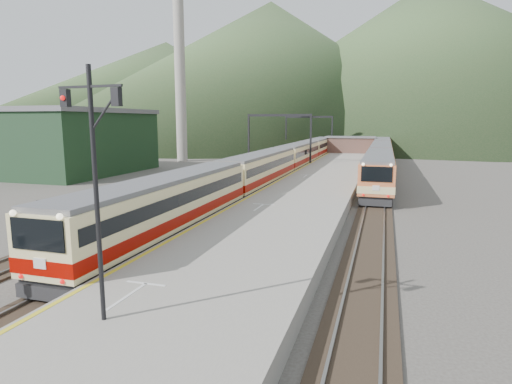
% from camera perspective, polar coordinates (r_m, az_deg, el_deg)
% --- Properties ---
extents(track_main, '(2.60, 200.00, 0.23)m').
position_cam_1_polar(track_main, '(48.07, 2.10, 1.19)').
color(track_main, black).
rests_on(track_main, ground).
extents(track_far, '(2.60, 200.00, 0.23)m').
position_cam_1_polar(track_far, '(49.56, -3.50, 1.43)').
color(track_far, black).
rests_on(track_far, ground).
extents(track_second, '(2.60, 200.00, 0.23)m').
position_cam_1_polar(track_second, '(46.54, 15.93, 0.56)').
color(track_second, black).
rests_on(track_second, ground).
extents(platform, '(8.00, 100.00, 1.00)m').
position_cam_1_polar(platform, '(44.96, 8.37, 1.08)').
color(platform, gray).
rests_on(platform, ground).
extents(gantry_near, '(9.55, 0.25, 8.00)m').
position_cam_1_polar(gantry_near, '(62.83, 3.10, 8.17)').
color(gantry_near, black).
rests_on(gantry_near, ground).
extents(gantry_far, '(9.55, 0.25, 8.00)m').
position_cam_1_polar(gantry_far, '(87.32, 7.05, 8.45)').
color(gantry_far, black).
rests_on(gantry_far, ground).
extents(warehouse, '(14.50, 20.50, 8.60)m').
position_cam_1_polar(warehouse, '(62.59, -23.16, 6.26)').
color(warehouse, '#163318').
rests_on(warehouse, ground).
extents(smokestack, '(1.80, 1.80, 30.00)m').
position_cam_1_polar(smokestack, '(76.50, -10.10, 15.32)').
color(smokestack, '#9E998E').
rests_on(smokestack, ground).
extents(station_shed, '(9.40, 4.40, 3.10)m').
position_cam_1_polar(station_shed, '(84.38, 12.46, 6.22)').
color(station_shed, brown).
rests_on(station_shed, platform).
extents(hill_a, '(180.00, 180.00, 60.00)m').
position_cam_1_polar(hill_a, '(204.13, 1.99, 15.89)').
color(hill_a, '#2F4F29').
rests_on(hill_a, ground).
extents(hill_b, '(220.00, 220.00, 75.00)m').
position_cam_1_polar(hill_b, '(238.67, 21.87, 16.11)').
color(hill_b, '#2F4F29').
rests_on(hill_b, ground).
extents(hill_d, '(200.00, 200.00, 55.00)m').
position_cam_1_polar(hill_d, '(279.98, -11.72, 13.43)').
color(hill_d, '#2F4F29').
rests_on(hill_d, ground).
extents(main_train, '(2.88, 78.90, 3.51)m').
position_cam_1_polar(main_train, '(53.30, 3.66, 4.06)').
color(main_train, beige).
rests_on(main_train, track_main).
extents(second_train, '(2.90, 59.44, 3.54)m').
position_cam_1_polar(second_train, '(64.58, 16.31, 4.65)').
color(second_train, '#D8703E').
rests_on(second_train, track_second).
extents(signal_mast, '(2.20, 0.35, 7.48)m').
position_cam_1_polar(signal_mast, '(13.07, -20.70, 2.70)').
color(signal_mast, black).
rests_on(signal_mast, platform).
extents(short_signal_b, '(0.24, 0.19, 2.27)m').
position_cam_1_polar(short_signal_b, '(41.25, -3.80, 1.77)').
color(short_signal_b, black).
rests_on(short_signal_b, ground).
extents(short_signal_c, '(0.26, 0.22, 2.27)m').
position_cam_1_polar(short_signal_c, '(28.76, -26.90, -2.58)').
color(short_signal_c, black).
rests_on(short_signal_c, ground).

